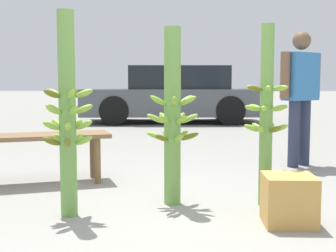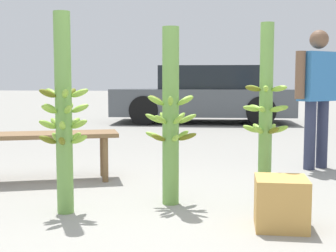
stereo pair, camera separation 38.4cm
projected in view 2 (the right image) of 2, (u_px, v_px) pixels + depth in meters
The scene contains 8 objects.
ground_plane at pixel (157, 223), 3.25m from camera, with size 80.00×80.00×0.00m, color gray.
banana_stalk_left at pixel (64, 114), 3.44m from camera, with size 0.38×0.38×1.49m.
banana_stalk_center at pixel (171, 117), 3.70m from camera, with size 0.43×0.42×1.41m.
banana_stalk_right at pixel (266, 115), 3.59m from camera, with size 0.36×0.36×1.43m.
vendor_person at pixel (318, 88), 5.17m from camera, with size 0.58×0.50×1.54m.
market_bench at pixel (42, 140), 4.56m from camera, with size 1.52×0.89×0.48m.
parked_car at pixel (204, 95), 10.99m from camera, with size 4.20×2.02×1.32m.
produce_crate at pixel (281, 203), 3.13m from camera, with size 0.34×0.34×0.34m.
Camera 2 is at (0.51, -3.13, 0.99)m, focal length 50.00 mm.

